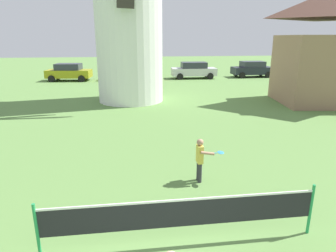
{
  "coord_description": "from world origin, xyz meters",
  "views": [
    {
      "loc": [
        -0.45,
        -2.87,
        3.89
      ],
      "look_at": [
        0.46,
        3.99,
        1.82
      ],
      "focal_mm": 31.84,
      "sensor_mm": 36.0,
      "label": 1
    }
  ],
  "objects_px": {
    "parked_car_cream": "(310,68)",
    "tennis_net": "(182,213)",
    "parked_car_red": "(128,71)",
    "parked_car_silver": "(194,70)",
    "chapel": "(336,48)",
    "player_far": "(201,158)",
    "parked_car_black": "(252,69)",
    "parked_car_mustard": "(69,72)"
  },
  "relations": [
    {
      "from": "parked_car_red",
      "to": "chapel",
      "type": "relative_size",
      "value": 0.59
    },
    {
      "from": "tennis_net",
      "to": "parked_car_red",
      "type": "bearing_deg",
      "value": 92.18
    },
    {
      "from": "parked_car_silver",
      "to": "parked_car_black",
      "type": "distance_m",
      "value": 6.05
    },
    {
      "from": "tennis_net",
      "to": "parked_car_red",
      "type": "relative_size",
      "value": 1.19
    },
    {
      "from": "parked_car_silver",
      "to": "parked_car_red",
      "type": "bearing_deg",
      "value": -177.83
    },
    {
      "from": "parked_car_black",
      "to": "tennis_net",
      "type": "bearing_deg",
      "value": -115.49
    },
    {
      "from": "parked_car_red",
      "to": "player_far",
      "type": "bearing_deg",
      "value": -84.91
    },
    {
      "from": "parked_car_red",
      "to": "parked_car_silver",
      "type": "bearing_deg",
      "value": 2.17
    },
    {
      "from": "tennis_net",
      "to": "player_far",
      "type": "bearing_deg",
      "value": 69.08
    },
    {
      "from": "player_far",
      "to": "parked_car_red",
      "type": "relative_size",
      "value": 0.28
    },
    {
      "from": "parked_car_red",
      "to": "chapel",
      "type": "xyz_separation_m",
      "value": [
        12.17,
        -11.84,
        2.47
      ]
    },
    {
      "from": "parked_car_black",
      "to": "parked_car_silver",
      "type": "bearing_deg",
      "value": -177.94
    },
    {
      "from": "parked_car_mustard",
      "to": "parked_car_cream",
      "type": "bearing_deg",
      "value": 0.7
    },
    {
      "from": "tennis_net",
      "to": "parked_car_cream",
      "type": "xyz_separation_m",
      "value": [
        17.71,
        24.05,
        0.12
      ]
    },
    {
      "from": "parked_car_silver",
      "to": "chapel",
      "type": "distance_m",
      "value": 13.64
    },
    {
      "from": "tennis_net",
      "to": "parked_car_cream",
      "type": "height_order",
      "value": "parked_car_cream"
    },
    {
      "from": "parked_car_cream",
      "to": "player_far",
      "type": "bearing_deg",
      "value": -127.9
    },
    {
      "from": "parked_car_silver",
      "to": "parked_car_black",
      "type": "xyz_separation_m",
      "value": [
        6.04,
        0.22,
        -0.0
      ]
    },
    {
      "from": "player_far",
      "to": "parked_car_mustard",
      "type": "height_order",
      "value": "parked_car_mustard"
    },
    {
      "from": "parked_car_mustard",
      "to": "parked_car_red",
      "type": "xyz_separation_m",
      "value": [
        5.42,
        -0.15,
        0.0
      ]
    },
    {
      "from": "parked_car_silver",
      "to": "chapel",
      "type": "xyz_separation_m",
      "value": [
        5.84,
        -12.08,
        2.47
      ]
    },
    {
      "from": "parked_car_mustard",
      "to": "parked_car_cream",
      "type": "distance_m",
      "value": 24.03
    },
    {
      "from": "tennis_net",
      "to": "parked_car_black",
      "type": "bearing_deg",
      "value": 64.51
    },
    {
      "from": "parked_car_mustard",
      "to": "parked_car_black",
      "type": "bearing_deg",
      "value": 0.99
    },
    {
      "from": "player_far",
      "to": "parked_car_cream",
      "type": "relative_size",
      "value": 0.29
    },
    {
      "from": "tennis_net",
      "to": "parked_car_red",
      "type": "xyz_separation_m",
      "value": [
        -0.9,
        23.61,
        0.12
      ]
    },
    {
      "from": "parked_car_cream",
      "to": "tennis_net",
      "type": "bearing_deg",
      "value": -126.37
    },
    {
      "from": "parked_car_black",
      "to": "chapel",
      "type": "relative_size",
      "value": 0.53
    },
    {
      "from": "parked_car_red",
      "to": "tennis_net",
      "type": "bearing_deg",
      "value": -87.82
    },
    {
      "from": "player_far",
      "to": "parked_car_mustard",
      "type": "bearing_deg",
      "value": 108.99
    },
    {
      "from": "chapel",
      "to": "tennis_net",
      "type": "bearing_deg",
      "value": -133.76
    },
    {
      "from": "parked_car_cream",
      "to": "parked_car_black",
      "type": "bearing_deg",
      "value": 179.88
    },
    {
      "from": "player_far",
      "to": "chapel",
      "type": "distance_m",
      "value": 14.05
    },
    {
      "from": "parked_car_cream",
      "to": "chapel",
      "type": "bearing_deg",
      "value": -117.68
    },
    {
      "from": "parked_car_silver",
      "to": "tennis_net",
      "type": "bearing_deg",
      "value": -102.83
    },
    {
      "from": "parked_car_silver",
      "to": "parked_car_cream",
      "type": "xyz_separation_m",
      "value": [
        12.28,
        0.2,
        -0.0
      ]
    },
    {
      "from": "tennis_net",
      "to": "parked_car_cream",
      "type": "relative_size",
      "value": 1.26
    },
    {
      "from": "player_far",
      "to": "parked_car_red",
      "type": "distance_m",
      "value": 21.14
    },
    {
      "from": "parked_car_black",
      "to": "player_far",
      "type": "bearing_deg",
      "value": -116.01
    },
    {
      "from": "parked_car_silver",
      "to": "chapel",
      "type": "height_order",
      "value": "chapel"
    },
    {
      "from": "player_far",
      "to": "parked_car_mustard",
      "type": "xyz_separation_m",
      "value": [
        -7.3,
        21.2,
        0.1
      ]
    },
    {
      "from": "player_far",
      "to": "parked_car_cream",
      "type": "bearing_deg",
      "value": 52.1
    }
  ]
}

